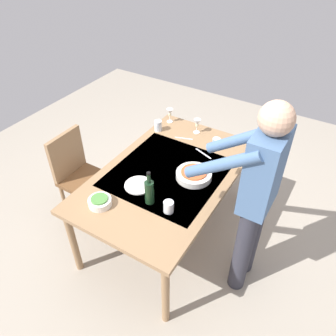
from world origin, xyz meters
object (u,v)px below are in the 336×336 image
Objects in this scene: water_cup_near_right at (216,143)px; dinner_plate_near at (138,185)px; chair_near at (77,171)px; side_bowl_salad at (100,202)px; water_cup_near_left at (158,126)px; serving_bowl_pasta at (194,175)px; dining_table at (168,178)px; person_server at (256,194)px; wine_glass_left at (170,113)px; wine_bottle at (149,191)px; water_cup_far_left at (169,207)px; wine_glass_right at (197,124)px.

dinner_plate_near is (0.83, -0.31, -0.04)m from water_cup_near_right.
chair_near reaches higher than water_cup_near_right.
dinner_plate_near is (-0.33, 0.13, -0.03)m from side_bowl_salad.
water_cup_near_left is 0.80m from serving_bowl_pasta.
chair_near is 0.81m from side_bowl_salad.
water_cup_near_right is at bearing 159.32° from dinner_plate_near.
dining_table is 0.60m from water_cup_near_right.
chair_near is at bearing -86.11° from person_server.
water_cup_near_left is 0.48× the size of dinner_plate_near.
chair_near is 1.11m from wine_glass_left.
wine_bottle is 0.99× the size of serving_bowl_pasta.
water_cup_near_left is 1.18× the size of water_cup_far_left.
wine_glass_left is at bearing -163.16° from dinner_plate_near.
wine_glass_right reaches higher than water_cup_near_right.
person_server reaches higher than chair_near.
dinner_plate_near is at bearing -79.01° from person_server.
side_bowl_salad is at bearing -54.17° from wine_bottle.
wine_bottle is at bearing 29.02° from water_cup_near_left.
water_cup_near_left is (0.17, -0.35, -0.05)m from wine_glass_right.
wine_bottle is at bearing 125.83° from side_bowl_salad.
wine_bottle is 0.47m from serving_bowl_pasta.
wine_bottle is 0.19m from water_cup_far_left.
side_bowl_salad is at bearing -20.80° from dinner_plate_near.
wine_bottle is 2.69× the size of water_cup_near_left.
person_server is 1.16m from side_bowl_salad.
person_server is at bearing 116.13° from side_bowl_salad.
water_cup_near_left is (-0.52, -0.44, 0.12)m from dining_table.
dinner_plate_near is (-0.11, -0.18, -0.10)m from wine_bottle.
water_cup_near_left is at bearing -64.49° from wine_glass_right.
person_server is 11.19× the size of wine_glass_right.
side_bowl_salad is at bearing -20.72° from water_cup_near_right.
wine_glass_right is 0.31m from water_cup_near_right.
wine_bottle is 3.00× the size of water_cup_near_right.
wine_bottle is at bearing 9.71° from dining_table.
wine_bottle is (0.28, -0.72, -0.10)m from person_server.
chair_near is at bearing -94.42° from dinner_plate_near.
dining_table is 1.01× the size of person_server.
water_cup_far_left is at bearing 2.65° from serving_bowl_pasta.
person_server reaches higher than side_bowl_salad.
dinner_plate_near is at bearing -120.03° from wine_bottle.
water_cup_near_right is 0.94m from water_cup_far_left.
dining_table is 0.84m from person_server.
wine_bottle is 0.24m from dinner_plate_near.
water_cup_near_right is at bearing 124.91° from chair_near.
serving_bowl_pasta is at bearing 144.79° from side_bowl_salad.
wine_glass_left is 0.84× the size of side_bowl_salad.
side_bowl_salad is at bearing 9.65° from water_cup_near_left.
dining_table is 5.74× the size of wine_bottle.
wine_glass_left is 1.37× the size of water_cup_near_left.
chair_near is 1.04m from wine_bottle.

